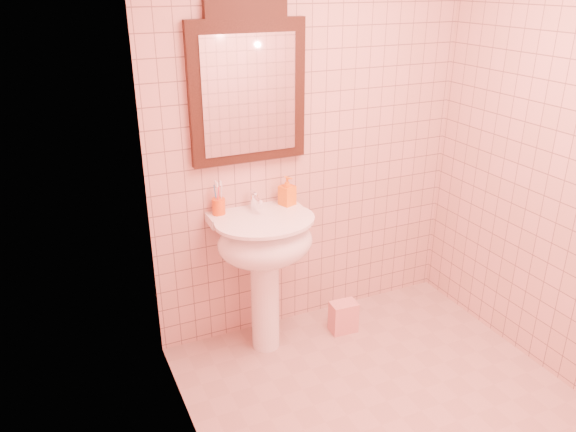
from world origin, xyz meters
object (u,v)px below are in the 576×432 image
mirror (248,85)px  pedestal_sink (265,250)px  towel (343,317)px  soap_dispenser (287,191)px  toothbrush_cup (219,206)px

mirror → pedestal_sink: bearing=-90.0°
pedestal_sink → towel: bearing=-6.2°
soap_dispenser → towel: (0.31, -0.19, -0.85)m
pedestal_sink → towel: (0.51, -0.06, -0.56)m
towel → pedestal_sink: bearing=173.8°
mirror → soap_dispenser: 0.66m
pedestal_sink → towel: pedestal_sink is taller
toothbrush_cup → towel: (0.73, -0.22, -0.81)m
toothbrush_cup → soap_dispenser: (0.42, -0.03, 0.04)m
pedestal_sink → mirror: (-0.00, 0.20, 0.91)m
mirror → soap_dispenser: mirror is taller
soap_dispenser → towel: size_ratio=0.86×
mirror → towel: (0.51, -0.26, -1.47)m
soap_dispenser → toothbrush_cup: bearing=155.5°
mirror → towel: bearing=-26.6°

